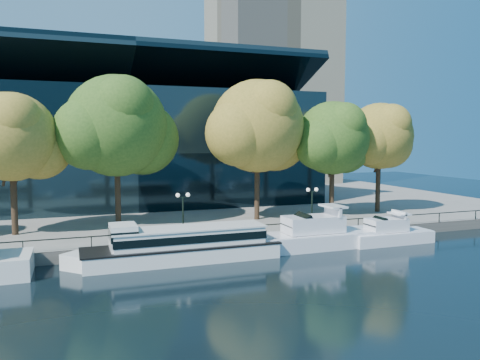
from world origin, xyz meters
name	(u,v)px	position (x,y,z in m)	size (l,w,h in m)	color
ground	(223,260)	(0.00, 0.00, 0.00)	(160.00, 160.00, 0.00)	black
promenade	(151,199)	(0.00, 36.38, 0.50)	(90.00, 67.08, 1.00)	slate
railing	(211,229)	(0.00, 3.25, 1.94)	(88.20, 0.08, 0.99)	black
convention_building	(126,148)	(-4.00, 31.79, 8.51)	(50.00, 24.57, 21.43)	black
office_tower	(270,25)	(28.00, 55.00, 33.02)	(22.50, 22.50, 65.90)	gray
tour_boat	(178,244)	(-3.53, 0.74, 1.38)	(17.11, 3.82, 3.25)	white
cruiser_near	(314,235)	(8.87, 1.05, 1.17)	(13.04, 3.36, 3.78)	white
cruiser_far	(386,233)	(16.11, 0.31, 0.96)	(9.27, 2.57, 3.03)	white
tree_1	(13,139)	(-16.18, 11.25, 9.76)	(10.03, 8.23, 12.95)	black
tree_2	(119,128)	(-6.80, 12.73, 10.82)	(12.64, 10.37, 15.09)	black
tree_3	(259,128)	(7.78, 11.36, 10.89)	(12.44, 10.20, 15.08)	black
tree_4	(334,140)	(16.47, 10.43, 9.66)	(10.25, 8.41, 12.94)	black
tree_5	(381,138)	(23.40, 11.38, 9.89)	(9.84, 8.07, 13.00)	black
lamp_1	(183,205)	(-2.22, 4.50, 3.98)	(1.26, 0.36, 4.03)	black
lamp_2	(312,199)	(10.54, 4.50, 3.98)	(1.26, 0.36, 4.03)	black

